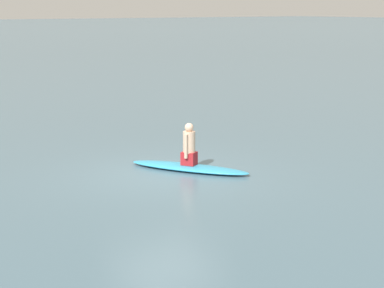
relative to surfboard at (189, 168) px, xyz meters
name	(u,v)px	position (x,y,z in m)	size (l,w,h in m)	color
ground_plane	(165,175)	(0.04, -0.74, -0.07)	(400.00, 400.00, 0.00)	slate
surfboard	(189,168)	(0.00, 0.00, 0.00)	(3.14, 0.71, 0.14)	#339EC6
person_paddler	(189,146)	(0.00, 0.00, 0.54)	(0.44, 0.43, 1.04)	#A51E23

